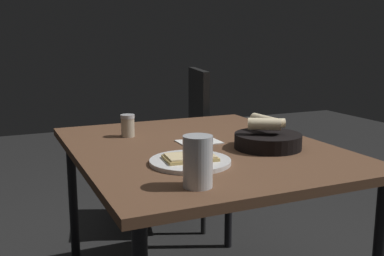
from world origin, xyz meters
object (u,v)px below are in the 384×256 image
pepper_shaker (128,127)px  chair_near (180,140)px  dining_table (201,161)px  bread_basket (268,138)px  pizza_plate (190,161)px  beer_glass (198,164)px

pepper_shaker → chair_near: 0.86m
dining_table → bread_basket: 0.27m
bread_basket → pizza_plate: bearing=-167.6°
dining_table → bread_basket: bearing=-32.3°
dining_table → beer_glass: size_ratio=7.94×
dining_table → pizza_plate: bearing=-122.7°
bread_basket → chair_near: chair_near is taller
pizza_plate → pepper_shaker: (-0.07, 0.48, 0.03)m
beer_glass → chair_near: bearing=69.5°
pizza_plate → pepper_shaker: 0.48m
dining_table → pepper_shaker: pepper_shaker is taller
dining_table → chair_near: bearing=72.2°
pepper_shaker → chair_near: size_ratio=0.10×
bread_basket → beer_glass: size_ratio=1.72×
beer_glass → pepper_shaker: beer_glass is taller
beer_glass → pepper_shaker: size_ratio=1.56×
bread_basket → chair_near: size_ratio=0.27×
bread_basket → pepper_shaker: bearing=136.0°
pizza_plate → chair_near: (0.43, 1.13, -0.21)m
pepper_shaker → dining_table: bearing=-52.6°
beer_glass → pepper_shaker: (0.00, 0.70, -0.02)m
pizza_plate → beer_glass: size_ratio=1.85×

